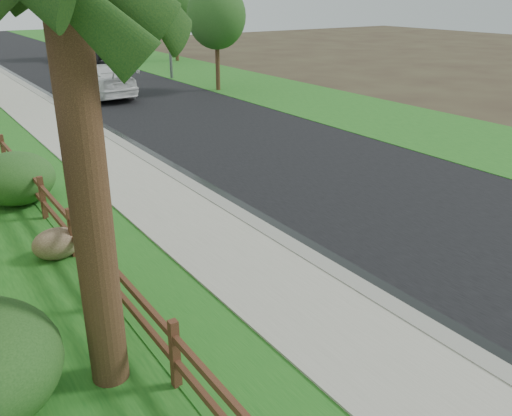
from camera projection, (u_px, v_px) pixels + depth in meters
ground at (511, 404)px, 7.30m from camera, size 120.00×120.00×0.00m
road at (76, 72)px, 36.65m from camera, size 8.00×90.00×0.02m
curb at (10, 76)px, 34.47m from camera, size 0.40×90.00×0.12m
wet_gutter at (16, 77)px, 34.66m from camera, size 0.50×90.00×0.00m
verge_far at (169, 65)px, 40.20m from camera, size 6.00×90.00×0.04m
ranch_fence at (90, 252)px, 10.15m from camera, size 0.12×16.92×1.10m
white_suv at (99, 80)px, 27.85m from camera, size 2.63×5.84×1.66m
dark_car_mid at (93, 56)px, 39.26m from camera, size 2.53×4.39×1.41m
dark_car_far at (69, 51)px, 42.24m from camera, size 2.35×4.73×1.49m
boulder at (57, 244)px, 11.15m from camera, size 1.21×1.09×0.66m
shrub_d at (15, 179)px, 13.92m from camera, size 2.51×2.51×1.35m
tree_near_right at (216, 16)px, 28.55m from camera, size 3.13×3.13×5.63m
tree_mid_right at (174, 0)px, 40.64m from camera, size 3.54×3.54×6.42m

